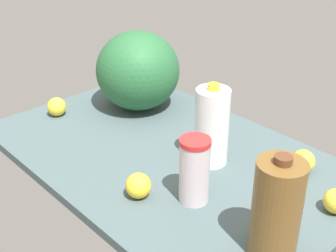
% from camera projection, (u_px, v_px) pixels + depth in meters
% --- Properties ---
extents(countertop, '(1.20, 0.76, 0.03)m').
position_uv_depth(countertop, '(168.00, 157.00, 1.53)').
color(countertop, '#435558').
rests_on(countertop, ground).
extents(tumbler_cup, '(0.09, 0.09, 0.19)m').
position_uv_depth(tumbler_cup, '(194.00, 170.00, 1.26)').
color(tumbler_cup, silver).
rests_on(tumbler_cup, countertop).
extents(watermelon, '(0.32, 0.32, 0.30)m').
position_uv_depth(watermelon, '(138.00, 71.00, 1.77)').
color(watermelon, '#255F34').
rests_on(watermelon, countertop).
extents(milk_jug, '(0.11, 0.11, 0.26)m').
position_uv_depth(milk_jug, '(212.00, 127.00, 1.42)').
color(milk_jug, white).
rests_on(milk_jug, countertop).
extents(chocolate_milk_jug, '(0.12, 0.12, 0.27)m').
position_uv_depth(chocolate_milk_jug, '(277.00, 209.00, 1.07)').
color(chocolate_milk_jug, brown).
rests_on(chocolate_milk_jug, countertop).
extents(lemon_beside_bowl, '(0.07, 0.07, 0.07)m').
position_uv_depth(lemon_beside_bowl, '(138.00, 186.00, 1.30)').
color(lemon_beside_bowl, yellow).
rests_on(lemon_beside_bowl, countertop).
extents(lemon_far_back, '(0.07, 0.07, 0.07)m').
position_uv_depth(lemon_far_back, '(336.00, 201.00, 1.24)').
color(lemon_far_back, yellow).
rests_on(lemon_far_back, countertop).
extents(lemon_near_front, '(0.07, 0.07, 0.07)m').
position_uv_depth(lemon_near_front, '(303.00, 161.00, 1.42)').
color(lemon_near_front, yellow).
rests_on(lemon_near_front, countertop).
extents(lemon_loose, '(0.07, 0.07, 0.07)m').
position_uv_depth(lemon_loose, '(57.00, 107.00, 1.75)').
color(lemon_loose, yellow).
rests_on(lemon_loose, countertop).
extents(lime_by_jug, '(0.05, 0.05, 0.05)m').
position_uv_depth(lime_by_jug, '(204.00, 134.00, 1.59)').
color(lime_by_jug, '#65B537').
rests_on(lime_by_jug, countertop).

